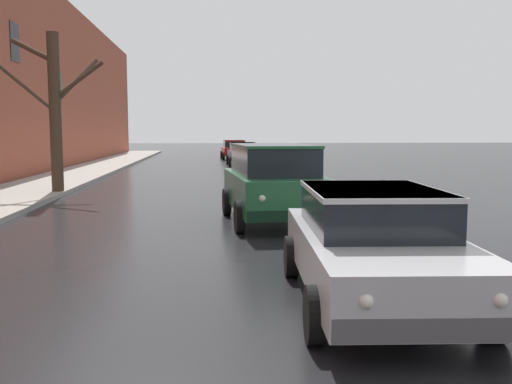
# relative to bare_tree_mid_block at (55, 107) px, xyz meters

# --- Properties ---
(left_sidewalk_slab) EXTENTS (3.05, 80.00, 0.15)m
(left_sidewalk_slab) POSITION_rel_bare_tree_mid_block_xyz_m (-1.27, -1.47, -2.83)
(left_sidewalk_slab) COLOR gray
(left_sidewalk_slab) RESTS_ON ground
(snow_bank_along_left_kerb) EXTENTS (1.83, 1.36, 0.72)m
(snow_bank_along_left_kerb) POSITION_rel_bare_tree_mid_block_xyz_m (8.77, -8.53, -2.57)
(snow_bank_along_left_kerb) COLOR white
(snow_bank_along_left_kerb) RESTS_ON ground
(bare_tree_mid_block) EXTENTS (3.30, 2.74, 5.31)m
(bare_tree_mid_block) POSITION_rel_bare_tree_mid_block_xyz_m (0.00, 0.00, 0.00)
(bare_tree_mid_block) COLOR #423323
(bare_tree_mid_block) RESTS_ON ground
(sedan_silver_approaching_near_lane) EXTENTS (2.19, 4.43, 1.42)m
(sedan_silver_approaching_near_lane) POSITION_rel_bare_tree_mid_block_xyz_m (7.04, -12.44, -2.15)
(sedan_silver_approaching_near_lane) COLOR #B7B7BC
(sedan_silver_approaching_near_lane) RESTS_ON ground
(suv_green_parked_kerbside_close) EXTENTS (2.32, 4.37, 1.82)m
(suv_green_parked_kerbside_close) POSITION_rel_bare_tree_mid_block_xyz_m (6.49, -6.12, -1.92)
(suv_green_parked_kerbside_close) COLOR #1E5633
(suv_green_parked_kerbside_close) RESTS_ON ground
(sedan_grey_parked_kerbside_mid) EXTENTS (2.13, 4.06, 1.42)m
(sedan_grey_parked_kerbside_mid) POSITION_rel_bare_tree_mid_block_xyz_m (6.99, 1.06, -2.15)
(sedan_grey_parked_kerbside_mid) COLOR slate
(sedan_grey_parked_kerbside_mid) RESTS_ON ground
(sedan_white_parked_far_down_block) EXTENTS (2.05, 4.13, 1.42)m
(sedan_white_parked_far_down_block) POSITION_rel_bare_tree_mid_block_xyz_m (7.11, 8.11, -2.15)
(sedan_white_parked_far_down_block) COLOR silver
(sedan_white_parked_far_down_block) RESTS_ON ground
(sedan_black_queued_behind_truck) EXTENTS (1.98, 4.31, 1.42)m
(sedan_black_queued_behind_truck) POSITION_rel_bare_tree_mid_block_xyz_m (7.08, 15.85, -2.15)
(sedan_black_queued_behind_truck) COLOR black
(sedan_black_queued_behind_truck) RESTS_ON ground
(sedan_red_at_far_intersection) EXTENTS (2.04, 4.42, 1.42)m
(sedan_red_at_far_intersection) POSITION_rel_bare_tree_mid_block_xyz_m (6.89, 23.47, -2.15)
(sedan_red_at_far_intersection) COLOR red
(sedan_red_at_far_intersection) RESTS_ON ground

